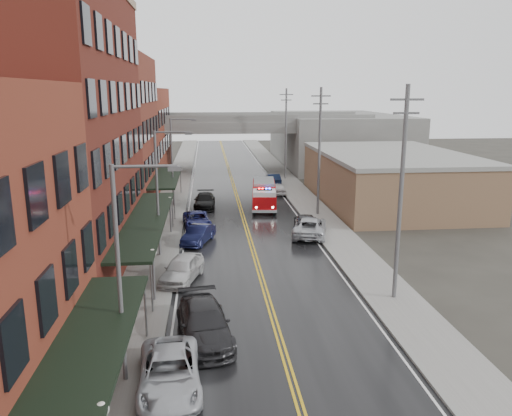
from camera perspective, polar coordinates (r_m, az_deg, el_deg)
road at (r=42.46m, az=-1.01°, el=-2.67°), size 11.00×160.00×0.02m
sidewalk_left at (r=42.50m, az=-10.87°, el=-2.80°), size 3.00×160.00×0.15m
sidewalk_right at (r=43.62m, az=8.60°, el=-2.30°), size 3.00×160.00×0.15m
curb_left at (r=42.38m, az=-8.65°, el=-2.76°), size 0.30×160.00×0.15m
curb_right at (r=43.25m, az=6.48°, el=-2.37°), size 0.30×160.00×0.15m
brick_building_b at (r=35.26m, az=-22.37°, el=7.96°), size 9.00×20.00×18.00m
brick_building_c at (r=52.34m, az=-16.85°, el=8.13°), size 9.00×15.00×15.00m
brick_building_far at (r=69.66m, az=-14.05°, el=8.19°), size 9.00×20.00×12.00m
tan_building at (r=55.02m, az=14.97°, el=3.21°), size 14.00×22.00×5.00m
right_far_block at (r=83.82m, az=9.16°, el=7.82°), size 18.00×30.00×8.00m
awning_0 at (r=17.56m, az=-19.60°, el=-17.08°), size 2.60×16.00×3.09m
awning_1 at (r=35.05m, az=-12.37°, el=-1.37°), size 2.60×18.00×3.09m
awning_2 at (r=52.10m, az=-10.23°, el=3.45°), size 2.60×13.00×3.09m
globe_lamp_1 at (r=28.45m, az=-11.69°, el=-6.18°), size 0.44×0.44×3.12m
globe_lamp_2 at (r=41.87m, az=-9.78°, el=0.17°), size 0.44×0.44×3.12m
street_lamp_0 at (r=20.05m, az=-14.78°, el=-5.98°), size 2.64×0.22×9.00m
street_lamp_1 at (r=35.45m, az=-10.85°, el=2.51°), size 2.64×0.22×9.00m
street_lamp_2 at (r=51.22m, az=-9.32°, el=5.81°), size 2.64×0.22×9.00m
utility_pole_0 at (r=28.27m, az=16.24°, el=1.83°), size 1.80×0.24×12.00m
utility_pole_1 at (r=47.20m, az=7.26°, el=6.63°), size 1.80×0.24×12.00m
utility_pole_2 at (r=66.75m, az=3.43°, el=8.62°), size 1.80×0.24×12.00m
overpass at (r=73.00m, az=-3.10°, el=8.76°), size 40.00×10.00×7.50m
fire_truck at (r=50.73m, az=0.92°, el=1.63°), size 3.51×7.48×2.66m
parked_car_left_2 at (r=21.13m, az=-9.85°, el=-18.03°), size 2.76×5.42×1.46m
parked_car_left_3 at (r=24.51m, az=-5.96°, el=-12.99°), size 3.10×5.98×1.66m
parked_car_left_4 at (r=31.76m, az=-8.47°, el=-6.88°), size 3.09×4.99×1.59m
parked_car_left_5 at (r=39.30m, az=-6.60°, el=-3.02°), size 2.83×4.49×1.40m
parked_car_left_6 at (r=43.87m, az=-6.77°, el=-1.36°), size 2.75×4.99×1.32m
parked_car_left_7 at (r=51.08m, az=-5.88°, el=0.83°), size 2.27×5.16×1.47m
parked_car_right_0 at (r=41.23m, az=6.14°, el=-2.11°), size 3.90×6.10×1.57m
parked_car_right_1 at (r=42.76m, az=5.66°, el=-1.65°), size 2.79×5.12×1.41m
parked_car_right_2 at (r=57.61m, az=2.51°, el=2.23°), size 1.60×3.91×1.33m
parked_car_right_3 at (r=63.32m, az=1.95°, el=3.29°), size 1.63×4.45×1.45m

